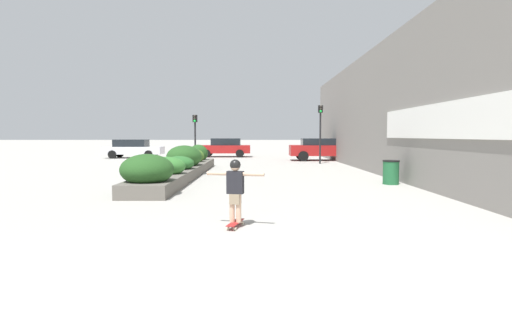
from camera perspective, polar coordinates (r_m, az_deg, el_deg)
ground_plane at (r=4.69m, az=3.49°, el=-18.90°), size 300.00×300.00×0.00m
building_wall_right at (r=18.62m, az=18.60°, el=6.95°), size 0.67×33.48×5.93m
planter_box at (r=17.21m, az=-10.55°, el=-0.79°), size 1.61×12.75×1.33m
skateboard at (r=7.89m, az=-2.72°, el=-9.04°), size 0.33×0.77×0.10m
skateboarder at (r=7.76m, az=-2.74°, el=-3.48°), size 1.13×0.34×1.23m
trash_bin at (r=15.40m, az=18.96°, el=-1.67°), size 0.60×0.60×0.88m
car_leftmost at (r=33.15m, az=-4.27°, el=1.83°), size 4.34×1.88×1.54m
car_center_left at (r=32.91m, az=-16.93°, el=1.61°), size 4.51×1.87×1.46m
car_center_right at (r=28.68m, az=9.54°, el=1.60°), size 4.54×1.87×1.57m
traffic_light_left at (r=25.21m, az=-8.46°, el=4.25°), size 0.28×0.30×3.06m
traffic_light_right at (r=25.39m, az=9.43°, el=5.06°), size 0.28×0.30×3.66m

